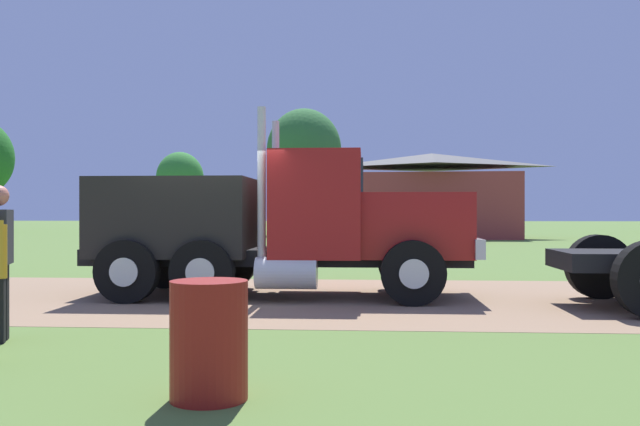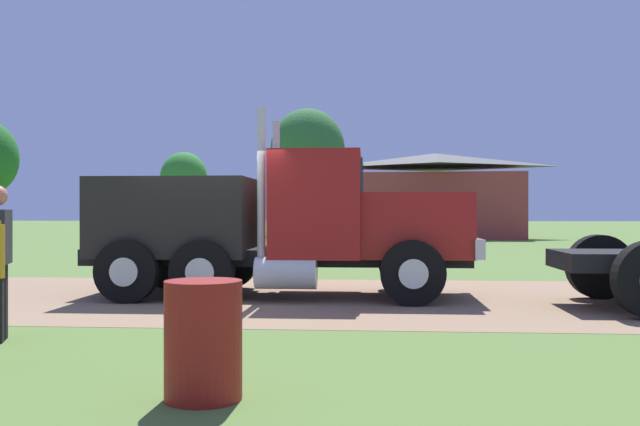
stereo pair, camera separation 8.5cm
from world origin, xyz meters
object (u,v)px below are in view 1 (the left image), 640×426
(visitor_far_side, at_px, (208,235))
(steel_barrel, at_px, (209,340))
(shed_building, at_px, (432,197))
(truck_foreground_white, at_px, (275,225))

(visitor_far_side, relative_size, steel_barrel, 1.80)
(steel_barrel, distance_m, shed_building, 34.69)
(truck_foreground_white, height_order, visitor_far_side, truck_foreground_white)
(truck_foreground_white, xyz_separation_m, visitor_far_side, (-2.29, 4.61, -0.34))
(visitor_far_side, xyz_separation_m, shed_building, (7.67, 22.98, 1.41))
(visitor_far_side, relative_size, shed_building, 0.17)
(steel_barrel, bearing_deg, visitor_far_side, 103.23)
(truck_foreground_white, distance_m, steel_barrel, 6.74)
(visitor_far_side, height_order, steel_barrel, visitor_far_side)
(visitor_far_side, distance_m, steel_barrel, 11.61)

